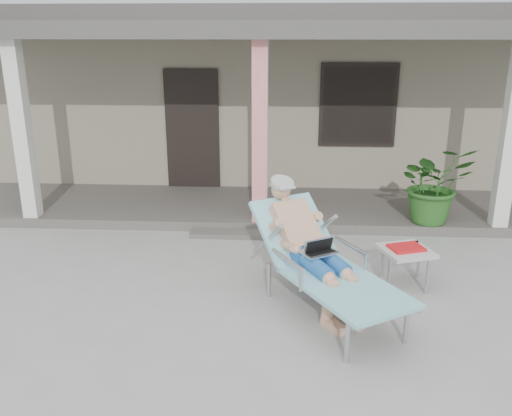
{
  "coord_description": "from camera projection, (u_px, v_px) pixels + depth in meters",
  "views": [
    {
      "loc": [
        0.41,
        -5.54,
        2.85
      ],
      "look_at": [
        0.04,
        0.6,
        0.85
      ],
      "focal_mm": 38.0,
      "sensor_mm": 36.0,
      "label": 1
    }
  ],
  "objects": [
    {
      "name": "lounger",
      "position": [
        317.0,
        232.0,
        5.69
      ],
      "size": [
        1.73,
        2.15,
        1.38
      ],
      "rotation": [
        0.0,
        0.0,
        0.54
      ],
      "color": "#B7B7BC",
      "rests_on": "ground"
    },
    {
      "name": "house",
      "position": [
        271.0,
        89.0,
        11.81
      ],
      "size": [
        10.4,
        5.4,
        3.3
      ],
      "color": "gray",
      "rests_on": "ground"
    },
    {
      "name": "porch_deck",
      "position": [
        262.0,
        208.0,
        8.99
      ],
      "size": [
        10.0,
        2.0,
        0.15
      ],
      "primitive_type": "cube",
      "color": "#605B56",
      "rests_on": "ground"
    },
    {
      "name": "ground",
      "position": [
        250.0,
        295.0,
        6.16
      ],
      "size": [
        60.0,
        60.0,
        0.0
      ],
      "primitive_type": "plane",
      "color": "#9E9E99",
      "rests_on": "ground"
    },
    {
      "name": "side_table",
      "position": [
        406.0,
        252.0,
        6.3
      ],
      "size": [
        0.69,
        0.69,
        0.49
      ],
      "rotation": [
        0.0,
        0.0,
        0.33
      ],
      "color": "beige",
      "rests_on": "ground"
    },
    {
      "name": "porch_step",
      "position": [
        259.0,
        234.0,
        7.91
      ],
      "size": [
        2.0,
        0.3,
        0.07
      ],
      "primitive_type": "cube",
      "color": "#605B56",
      "rests_on": "ground"
    },
    {
      "name": "porch_overhang",
      "position": [
        263.0,
        36.0,
        8.09
      ],
      "size": [
        10.0,
        2.3,
        2.85
      ],
      "color": "silver",
      "rests_on": "porch_deck"
    },
    {
      "name": "potted_palm",
      "position": [
        434.0,
        184.0,
        7.92
      ],
      "size": [
        1.2,
        1.09,
        1.17
      ],
      "primitive_type": "imported",
      "rotation": [
        0.0,
        0.0,
        0.19
      ],
      "color": "#26591E",
      "rests_on": "porch_deck"
    }
  ]
}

